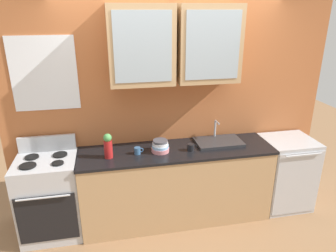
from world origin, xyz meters
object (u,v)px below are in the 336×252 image
(bowl_stack, at_px, (160,146))
(vase, at_px, (108,146))
(stove_range, at_px, (50,197))
(cup_near_sink, at_px, (191,147))
(sink_faucet, at_px, (218,141))
(cup_near_bowls, at_px, (138,151))
(dishwasher, at_px, (285,173))

(bowl_stack, bearing_deg, vase, -176.14)
(stove_range, relative_size, bowl_stack, 5.50)
(cup_near_sink, bearing_deg, bowl_stack, 172.90)
(stove_range, height_order, cup_near_sink, stove_range)
(sink_faucet, bearing_deg, stove_range, -177.62)
(stove_range, distance_m, cup_near_sink, 1.65)
(cup_near_sink, height_order, cup_near_bowls, cup_near_sink)
(dishwasher, bearing_deg, stove_range, 179.91)
(stove_range, height_order, bowl_stack, stove_range)
(sink_faucet, bearing_deg, cup_near_sink, -159.70)
(bowl_stack, distance_m, cup_near_sink, 0.34)
(stove_range, bearing_deg, sink_faucet, 2.38)
(sink_faucet, xyz_separation_m, cup_near_bowls, (-0.97, -0.11, 0.02))
(bowl_stack, height_order, cup_near_sink, bowl_stack)
(cup_near_sink, relative_size, dishwasher, 0.12)
(bowl_stack, distance_m, dishwasher, 1.69)
(sink_faucet, relative_size, dishwasher, 0.60)
(sink_faucet, relative_size, vase, 1.99)
(dishwasher, bearing_deg, vase, -178.68)
(cup_near_sink, distance_m, cup_near_bowls, 0.60)
(vase, xyz_separation_m, cup_near_sink, (0.91, -0.00, -0.10))
(bowl_stack, bearing_deg, dishwasher, 0.42)
(sink_faucet, height_order, dishwasher, sink_faucet)
(cup_near_sink, distance_m, dishwasher, 1.36)
(bowl_stack, xyz_separation_m, vase, (-0.57, -0.04, 0.07))
(cup_near_bowls, bearing_deg, cup_near_sink, -3.04)
(vase, xyz_separation_m, dishwasher, (2.17, 0.05, -0.59))
(sink_faucet, bearing_deg, cup_near_bowls, -173.65)
(bowl_stack, relative_size, cup_near_sink, 1.81)
(stove_range, distance_m, bowl_stack, 1.33)
(vase, relative_size, cup_near_bowls, 2.72)
(dishwasher, bearing_deg, cup_near_sink, -177.54)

